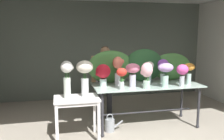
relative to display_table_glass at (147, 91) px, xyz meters
name	(u,v)px	position (x,y,z in m)	size (l,w,h in m)	color
ground_plane	(123,118)	(-0.34, 0.51, -0.72)	(8.44, 8.44, 0.00)	#9E9384
wall_back	(105,50)	(-0.34, 2.43, 0.63)	(5.90, 0.12, 2.70)	slate
display_table_glass	(147,91)	(0.00, 0.00, 0.00)	(2.10, 0.85, 0.85)	silver
side_table_white	(77,103)	(-1.39, -0.30, -0.08)	(0.77, 0.55, 0.75)	white
florist	(105,75)	(-0.71, 0.59, 0.25)	(0.59, 0.24, 1.57)	#232328
foliage_backdrop	(142,66)	(0.00, 0.31, 0.45)	(2.22, 0.31, 0.67)	#477F3D
vase_blush_peonies	(147,73)	(-0.14, -0.33, 0.41)	(0.22, 0.21, 0.48)	silver
vase_crimson_snapdragons	(103,73)	(-0.87, 0.01, 0.39)	(0.28, 0.28, 0.42)	silver
vase_rosy_carnations	(132,72)	(-0.35, -0.15, 0.41)	(0.27, 0.27, 0.44)	silver
vase_ivory_ranunculus	(149,70)	(0.09, 0.12, 0.40)	(0.18, 0.18, 0.44)	silver
vase_sunset_hydrangea	(189,70)	(0.81, -0.16, 0.41)	(0.23, 0.22, 0.42)	silver
vase_scarlet_stock	(122,76)	(-0.59, -0.29, 0.38)	(0.19, 0.19, 0.39)	silver
vase_coral_dahlias	(118,68)	(-0.57, 0.07, 0.46)	(0.22, 0.20, 0.55)	silver
vase_violet_tulips	(163,67)	(0.36, 0.05, 0.45)	(0.22, 0.22, 0.48)	silver
vase_lilac_roses	(165,71)	(0.23, -0.31, 0.44)	(0.29, 0.28, 0.46)	silver
vase_fuchsia_freesia	(182,72)	(0.58, -0.31, 0.40)	(0.22, 0.22, 0.42)	silver
vase_white_roses_tall	(67,77)	(-1.55, -0.30, 0.39)	(0.22, 0.20, 0.64)	silver
vase_cream_lisianthus_tall	(85,73)	(-1.24, -0.25, 0.44)	(0.29, 0.29, 0.63)	silver
watering_can	(110,125)	(-0.76, -0.11, -0.59)	(0.35, 0.18, 0.34)	#999EA3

